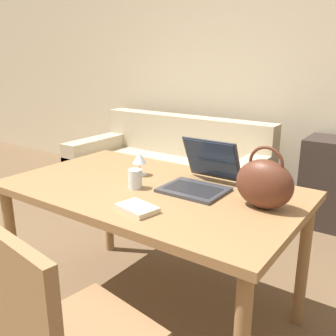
# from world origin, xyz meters

# --- Properties ---
(wall_back) EXTENTS (10.00, 0.06, 2.70)m
(wall_back) POSITION_xyz_m (0.00, 2.82, 1.35)
(wall_back) COLOR beige
(wall_back) RESTS_ON ground_plane
(dining_table) EXTENTS (1.52, 0.89, 0.75)m
(dining_table) POSITION_xyz_m (-0.09, 0.75, 0.67)
(dining_table) COLOR olive
(dining_table) RESTS_ON ground_plane
(chair) EXTENTS (0.50, 0.50, 0.91)m
(chair) POSITION_xyz_m (0.15, -0.05, 0.51)
(chair) COLOR olive
(chair) RESTS_ON ground_plane
(couch) EXTENTS (1.91, 0.93, 0.82)m
(couch) POSITION_xyz_m (-1.00, 2.19, 0.28)
(couch) COLOR #C1B293
(couch) RESTS_ON ground_plane
(laptop) EXTENTS (0.31, 0.36, 0.24)m
(laptop) POSITION_xyz_m (0.12, 0.90, 0.81)
(laptop) COLOR #38383D
(laptop) RESTS_ON dining_table
(drinking_glass) EXTENTS (0.07, 0.07, 0.10)m
(drinking_glass) POSITION_xyz_m (-0.15, 0.69, 0.80)
(drinking_glass) COLOR silver
(drinking_glass) RESTS_ON dining_table
(wine_glass) EXTENTS (0.08, 0.08, 0.13)m
(wine_glass) POSITION_xyz_m (-0.27, 0.87, 0.84)
(wine_glass) COLOR silver
(wine_glass) RESTS_ON dining_table
(handbag) EXTENTS (0.26, 0.15, 0.28)m
(handbag) POSITION_xyz_m (0.48, 0.81, 0.86)
(handbag) COLOR #592D1E
(handbag) RESTS_ON dining_table
(book) EXTENTS (0.20, 0.15, 0.02)m
(book) POSITION_xyz_m (0.05, 0.47, 0.76)
(book) COLOR beige
(book) RESTS_ON dining_table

